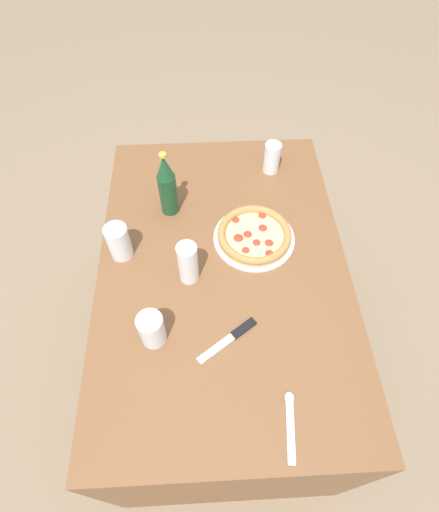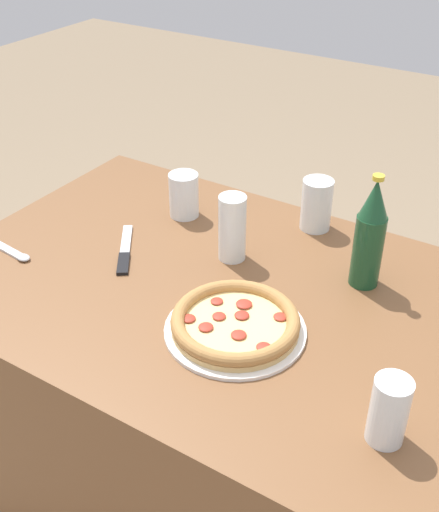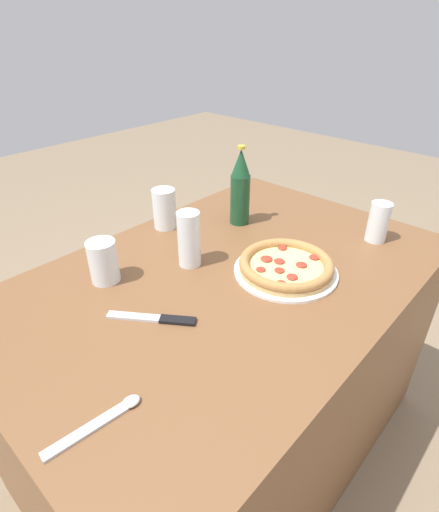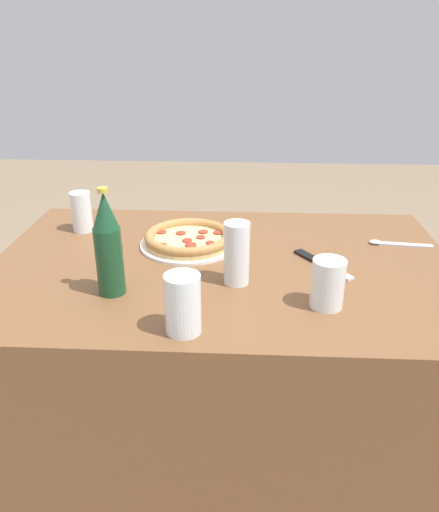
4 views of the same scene
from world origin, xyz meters
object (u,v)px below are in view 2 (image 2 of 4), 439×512
Objects in this scene: pizza_salami at (235,324)px; glass_mango_juice at (388,414)px; glass_iced_tea at (316,207)px; spoon at (9,250)px; glass_orange_juice at (232,230)px; glass_lemonade at (184,197)px; knife at (125,251)px; beer_bottle at (370,235)px.

glass_mango_juice reaches higher than pizza_salami.
glass_iced_tea reaches higher than glass_mango_juice.
spoon is (-0.55, -0.48, -0.05)m from glass_iced_tea.
glass_lemonade is at bearing 153.06° from glass_orange_juice.
beer_bottle is at bearing 19.56° from knife.
glass_lemonade is at bearing 148.16° from glass_mango_juice.
beer_bottle reaches higher than glass_orange_juice.
beer_bottle reaches higher than spoon.
pizza_salami is at bearing 163.71° from glass_mango_juice.
beer_bottle reaches higher than glass_mango_juice.
glass_iced_tea is 0.25m from glass_orange_juice.
pizza_salami is 0.35m from glass_mango_juice.
beer_bottle is (0.19, -0.16, 0.06)m from glass_iced_tea.
glass_mango_juice is 0.73m from knife.
knife is (-0.36, 0.11, -0.02)m from pizza_salami.
beer_bottle reaches higher than knife.
glass_iced_tea is 0.72× the size of spoon.
glass_iced_tea is 0.82× the size of glass_orange_juice.
glass_iced_tea reaches higher than pizza_salami.
pizza_salami is 0.27m from glass_orange_juice.
pizza_salami is at bearing -43.28° from glass_lemonade.
beer_bottle is 0.82m from spoon.
pizza_salami is 2.16× the size of glass_iced_tea.
glass_orange_juice is (0.20, -0.10, 0.02)m from glass_lemonade.
spoon is at bearing -176.74° from pizza_salami.
glass_orange_juice is at bearing 29.60° from spoon.
knife is at bearing -94.13° from glass_lemonade.
beer_bottle is at bearing -39.80° from glass_iced_tea.
beer_bottle reaches higher than pizza_salami.
glass_mango_juice is 0.67× the size of knife.
glass_lemonade is (-0.35, 0.33, 0.03)m from pizza_salami.
pizza_salami is at bearing 3.26° from spoon.
glass_orange_juice is at bearing 146.22° from glass_mango_juice.
glass_lemonade is at bearing 55.61° from spoon.
glass_orange_juice is at bearing 27.71° from knife.
beer_bottle is at bearing 23.46° from spoon.
spoon is at bearing -124.39° from glass_lemonade.
glass_lemonade is at bearing -158.85° from glass_iced_tea.
glass_mango_juice is 0.66m from glass_iced_tea.
glass_iced_tea is 0.25m from beer_bottle.
glass_orange_juice reaches higher than glass_mango_juice.
glass_lemonade is 0.81m from glass_mango_juice.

